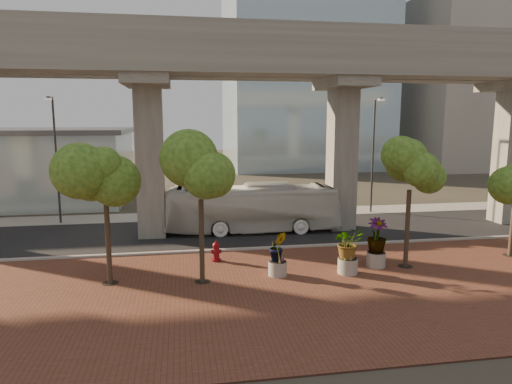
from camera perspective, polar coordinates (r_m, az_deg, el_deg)
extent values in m
plane|color=#322D24|center=(27.14, -0.20, -6.09)|extent=(160.00, 160.00, 0.00)
cube|color=brown|center=(19.66, 3.63, -12.04)|extent=(70.00, 13.00, 0.06)
cube|color=black|center=(29.05, -0.83, -5.03)|extent=(90.00, 8.00, 0.04)
cube|color=#A09C95|center=(25.22, 0.54, -7.09)|extent=(70.00, 0.25, 0.16)
cube|color=#A09C95|center=(34.35, -2.21, -2.79)|extent=(90.00, 3.00, 0.06)
cube|color=gray|center=(26.80, -0.35, 16.37)|extent=(72.00, 2.40, 1.80)
cube|color=gray|center=(29.94, -1.36, 15.60)|extent=(72.00, 2.40, 1.80)
cube|color=gray|center=(25.94, 0.05, 19.74)|extent=(72.00, 0.12, 1.00)
cube|color=gray|center=(31.20, -1.67, 17.93)|extent=(72.00, 0.12, 1.00)
cube|color=#A39B92|center=(75.03, 25.41, 11.99)|extent=(18.00, 16.00, 24.00)
imported|color=silver|center=(28.80, -0.43, -2.09)|extent=(10.99, 2.97, 3.04)
cylinder|color=maroon|center=(23.26, -4.98, -8.45)|extent=(0.46, 0.46, 0.10)
cylinder|color=maroon|center=(23.15, -5.00, -7.57)|extent=(0.31, 0.31, 0.75)
sphere|color=maroon|center=(23.04, -5.01, -6.68)|extent=(0.36, 0.36, 0.36)
cylinder|color=maroon|center=(23.00, -5.01, -6.28)|extent=(0.10, 0.10, 0.13)
cylinder|color=maroon|center=(23.13, -5.00, -7.42)|extent=(0.52, 0.21, 0.21)
cylinder|color=#ABA69A|center=(21.73, 11.38, -9.04)|extent=(0.91, 0.91, 0.71)
imported|color=#2B5316|center=(21.41, 11.48, -6.19)|extent=(2.03, 2.03, 1.52)
cylinder|color=#A09A90|center=(22.99, 14.76, -8.14)|extent=(0.91, 0.91, 0.71)
imported|color=#2B5316|center=(22.68, 14.89, -5.27)|extent=(2.23, 2.23, 1.67)
cylinder|color=#9D998E|center=(21.08, 2.72, -9.52)|extent=(0.84, 0.84, 0.65)
imported|color=#2B5316|center=(20.77, 2.74, -6.82)|extent=(1.87, 1.87, 1.40)
cylinder|color=#4C392B|center=(20.66, -17.98, -6.22)|extent=(0.22, 0.22, 3.51)
cylinder|color=black|center=(21.18, -17.74, -10.79)|extent=(0.70, 0.70, 0.01)
cylinder|color=#4C392B|center=(19.98, -6.80, -6.13)|extent=(0.22, 0.22, 3.65)
cylinder|color=black|center=(20.54, -6.70, -11.04)|extent=(0.70, 0.70, 0.01)
cylinder|color=#4C392B|center=(23.02, 18.38, -4.37)|extent=(0.22, 0.22, 3.75)
cylinder|color=black|center=(23.51, 18.15, -8.81)|extent=(0.70, 0.70, 0.01)
cylinder|color=#4C392B|center=(27.13, 29.40, -3.66)|extent=(0.22, 0.22, 3.22)
cylinder|color=black|center=(27.50, 29.14, -6.93)|extent=(0.70, 0.70, 0.01)
cylinder|color=#2C2C31|center=(33.60, -23.66, 3.47)|extent=(0.15, 0.15, 8.43)
cube|color=#2C2C31|center=(32.99, -24.36, 10.68)|extent=(0.16, 1.05, 0.16)
cube|color=silver|center=(32.48, -24.58, 10.52)|extent=(0.42, 0.21, 0.13)
cylinder|color=#2A2B2F|center=(35.66, 14.40, 4.33)|extent=(0.15, 0.15, 8.55)
cube|color=#2A2B2F|center=(35.09, 15.03, 11.22)|extent=(0.16, 1.07, 0.16)
cube|color=silver|center=(34.60, 15.40, 11.06)|extent=(0.43, 0.21, 0.13)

